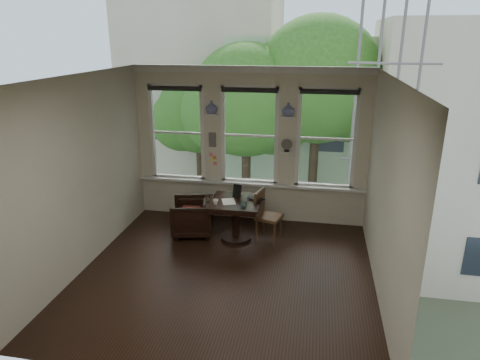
% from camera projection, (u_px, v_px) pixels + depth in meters
% --- Properties ---
extents(ground, '(4.50, 4.50, 0.00)m').
position_uv_depth(ground, '(226.00, 273.00, 6.68)').
color(ground, black).
rests_on(ground, ground).
extents(ceiling, '(4.50, 4.50, 0.00)m').
position_uv_depth(ceiling, '(224.00, 77.00, 5.72)').
color(ceiling, silver).
rests_on(ceiling, ground).
extents(wall_back, '(4.50, 0.00, 4.50)m').
position_uv_depth(wall_back, '(250.00, 146.00, 8.29)').
color(wall_back, beige).
rests_on(wall_back, ground).
extents(wall_front, '(4.50, 0.00, 4.50)m').
position_uv_depth(wall_front, '(175.00, 258.00, 4.10)').
color(wall_front, beige).
rests_on(wall_front, ground).
extents(wall_left, '(0.00, 4.50, 4.50)m').
position_uv_depth(wall_left, '(82.00, 174.00, 6.58)').
color(wall_left, beige).
rests_on(wall_left, ground).
extents(wall_right, '(0.00, 4.50, 4.50)m').
position_uv_depth(wall_right, '(386.00, 192.00, 5.81)').
color(wall_right, beige).
rests_on(wall_right, ground).
extents(window_left, '(1.10, 0.12, 1.90)m').
position_uv_depth(window_left, '(178.00, 132.00, 8.48)').
color(window_left, white).
rests_on(window_left, ground).
extents(window_center, '(1.10, 0.12, 1.90)m').
position_uv_depth(window_center, '(250.00, 135.00, 8.23)').
color(window_center, white).
rests_on(window_center, ground).
extents(window_right, '(1.10, 0.12, 1.90)m').
position_uv_depth(window_right, '(326.00, 139.00, 7.98)').
color(window_right, white).
rests_on(window_right, ground).
extents(shelf_left, '(0.26, 0.16, 0.03)m').
position_uv_depth(shelf_left, '(212.00, 114.00, 8.13)').
color(shelf_left, white).
rests_on(shelf_left, ground).
extents(shelf_right, '(0.26, 0.16, 0.03)m').
position_uv_depth(shelf_right, '(288.00, 117.00, 7.88)').
color(shelf_right, white).
rests_on(shelf_right, ground).
extents(intercom, '(0.14, 0.06, 0.28)m').
position_uv_depth(intercom, '(213.00, 140.00, 8.32)').
color(intercom, '#59544F').
rests_on(intercom, ground).
extents(sticky_notes, '(0.16, 0.01, 0.24)m').
position_uv_depth(sticky_notes, '(213.00, 157.00, 8.44)').
color(sticky_notes, pink).
rests_on(sticky_notes, ground).
extents(desk_fan, '(0.20, 0.20, 0.24)m').
position_uv_depth(desk_fan, '(287.00, 147.00, 8.05)').
color(desk_fan, '#59544F').
rests_on(desk_fan, ground).
extents(vase_left, '(0.24, 0.24, 0.25)m').
position_uv_depth(vase_left, '(211.00, 107.00, 8.09)').
color(vase_left, silver).
rests_on(vase_left, shelf_left).
extents(vase_right, '(0.24, 0.24, 0.25)m').
position_uv_depth(vase_right, '(288.00, 109.00, 7.84)').
color(vase_right, silver).
rests_on(vase_right, shelf_right).
extents(table, '(0.90, 0.90, 0.75)m').
position_uv_depth(table, '(236.00, 220.00, 7.69)').
color(table, black).
rests_on(table, ground).
extents(armchair_left, '(0.88, 0.86, 0.68)m').
position_uv_depth(armchair_left, '(192.00, 217.00, 7.91)').
color(armchair_left, black).
rests_on(armchair_left, ground).
extents(cushion_red, '(0.45, 0.45, 0.06)m').
position_uv_depth(cushion_red, '(192.00, 211.00, 7.88)').
color(cushion_red, maroon).
rests_on(cushion_red, armchair_left).
extents(side_chair_right, '(0.51, 0.51, 0.92)m').
position_uv_depth(side_chair_right, '(269.00, 216.00, 7.64)').
color(side_chair_right, '#4C281B').
rests_on(side_chair_right, ground).
extents(laptop, '(0.42, 0.37, 0.03)m').
position_uv_depth(laptop, '(254.00, 200.00, 7.58)').
color(laptop, black).
rests_on(laptop, table).
extents(mug, '(0.12, 0.12, 0.09)m').
position_uv_depth(mug, '(216.00, 202.00, 7.38)').
color(mug, white).
rests_on(mug, table).
extents(drinking_glass, '(0.15, 0.15, 0.10)m').
position_uv_depth(drinking_glass, '(243.00, 205.00, 7.24)').
color(drinking_glass, white).
rests_on(drinking_glass, table).
extents(tablet, '(0.17, 0.12, 0.22)m').
position_uv_depth(tablet, '(237.00, 191.00, 7.74)').
color(tablet, black).
rests_on(tablet, table).
extents(papers, '(0.30, 0.35, 0.00)m').
position_uv_depth(papers, '(229.00, 201.00, 7.53)').
color(papers, silver).
rests_on(papers, table).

